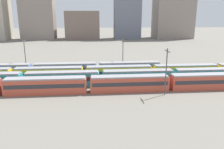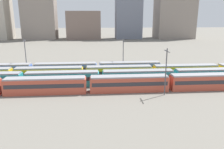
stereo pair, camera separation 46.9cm
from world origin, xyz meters
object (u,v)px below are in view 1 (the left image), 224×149
(train_track_1, at_px, (101,78))
(train_track_2, at_px, (119,72))
(train_track_0, at_px, (129,83))
(catenary_pole_2, at_px, (166,70))
(train_track_3, at_px, (66,69))
(catenary_pole_3, at_px, (25,55))
(catenary_pole_1, at_px, (123,54))

(train_track_1, distance_m, train_track_2, 7.36)
(train_track_0, height_order, catenary_pole_2, catenary_pole_2)
(train_track_2, distance_m, train_track_3, 16.00)
(train_track_0, xyz_separation_m, train_track_2, (-1.18, 10.40, 0.00))
(catenary_pole_2, xyz_separation_m, catenary_pole_3, (-35.69, 21.66, 0.08))
(train_track_1, distance_m, train_track_3, 14.37)
(catenary_pole_1, height_order, catenary_pole_3, catenary_pole_3)
(train_track_0, distance_m, catenary_pole_1, 19.11)
(catenary_pole_2, bearing_deg, train_track_0, 156.88)
(train_track_3, bearing_deg, train_track_2, -18.96)
(catenary_pole_1, bearing_deg, catenary_pole_2, -73.64)
(train_track_2, bearing_deg, catenary_pole_3, 163.37)
(train_track_1, bearing_deg, catenary_pole_3, 148.71)
(train_track_2, height_order, catenary_pole_3, catenary_pole_3)
(train_track_1, height_order, catenary_pole_3, catenary_pole_3)
(catenary_pole_3, bearing_deg, catenary_pole_2, -31.25)
(train_track_3, xyz_separation_m, catenary_pole_2, (23.73, -18.77, 3.83))
(train_track_0, distance_m, train_track_2, 10.47)
(train_track_3, relative_size, catenary_pole_3, 5.30)
(train_track_2, height_order, catenary_pole_1, catenary_pole_1)
(train_track_1, relative_size, train_track_2, 0.80)
(train_track_1, height_order, catenary_pole_2, catenary_pole_2)
(catenary_pole_2, bearing_deg, train_track_1, 148.80)
(train_track_2, relative_size, train_track_3, 1.68)
(catenary_pole_3, bearing_deg, train_track_2, -16.63)
(train_track_0, distance_m, catenary_pole_3, 34.01)
(train_track_3, bearing_deg, train_track_0, -43.72)
(train_track_3, bearing_deg, train_track_1, -46.36)
(train_track_1, bearing_deg, train_track_0, -39.11)
(train_track_0, height_order, train_track_3, same)
(train_track_3, relative_size, catenary_pole_2, 5.39)
(catenary_pole_1, bearing_deg, train_track_2, -104.74)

